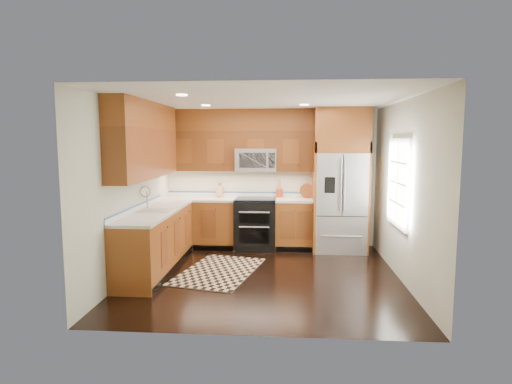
# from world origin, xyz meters

# --- Properties ---
(ground) EXTENTS (4.00, 4.00, 0.00)m
(ground) POSITION_xyz_m (0.00, 0.00, 0.00)
(ground) COLOR black
(ground) RESTS_ON ground
(wall_back) EXTENTS (4.00, 0.02, 2.60)m
(wall_back) POSITION_xyz_m (0.00, 2.00, 1.30)
(wall_back) COLOR beige
(wall_back) RESTS_ON ground
(wall_left) EXTENTS (0.02, 4.00, 2.60)m
(wall_left) POSITION_xyz_m (-2.00, 0.00, 1.30)
(wall_left) COLOR beige
(wall_left) RESTS_ON ground
(wall_right) EXTENTS (0.02, 4.00, 2.60)m
(wall_right) POSITION_xyz_m (2.00, 0.00, 1.30)
(wall_right) COLOR beige
(wall_right) RESTS_ON ground
(window) EXTENTS (0.04, 1.10, 1.30)m
(window) POSITION_xyz_m (1.98, 0.20, 1.40)
(window) COLOR white
(window) RESTS_ON ground
(base_cabinets) EXTENTS (2.85, 3.00, 0.90)m
(base_cabinets) POSITION_xyz_m (-1.23, 0.90, 0.45)
(base_cabinets) COLOR brown
(base_cabinets) RESTS_ON ground
(countertop) EXTENTS (2.86, 3.01, 0.04)m
(countertop) POSITION_xyz_m (-1.09, 1.01, 0.92)
(countertop) COLOR beige
(countertop) RESTS_ON base_cabinets
(upper_cabinets) EXTENTS (2.85, 3.00, 1.15)m
(upper_cabinets) POSITION_xyz_m (-1.15, 1.09, 2.02)
(upper_cabinets) COLOR maroon
(upper_cabinets) RESTS_ON ground
(range) EXTENTS (0.76, 0.67, 0.95)m
(range) POSITION_xyz_m (-0.25, 1.67, 0.47)
(range) COLOR black
(range) RESTS_ON ground
(microwave) EXTENTS (0.76, 0.40, 0.42)m
(microwave) POSITION_xyz_m (-0.25, 1.80, 1.66)
(microwave) COLOR #B2B2B7
(microwave) RESTS_ON ground
(refrigerator) EXTENTS (0.98, 0.75, 2.60)m
(refrigerator) POSITION_xyz_m (1.30, 1.63, 1.30)
(refrigerator) COLOR #B2B2B7
(refrigerator) RESTS_ON ground
(sink_faucet) EXTENTS (0.54, 0.44, 0.37)m
(sink_faucet) POSITION_xyz_m (-1.73, 0.23, 0.99)
(sink_faucet) COLOR #B2B2B7
(sink_faucet) RESTS_ON countertop
(rug) EXTENTS (1.37, 1.89, 0.01)m
(rug) POSITION_xyz_m (-0.71, 0.16, 0.01)
(rug) COLOR black
(rug) RESTS_ON ground
(knife_block) EXTENTS (0.12, 0.15, 0.27)m
(knife_block) POSITION_xyz_m (-0.97, 1.91, 1.05)
(knife_block) COLOR tan
(knife_block) RESTS_ON countertop
(utensil_crock) EXTENTS (0.14, 0.14, 0.34)m
(utensil_crock) POSITION_xyz_m (0.19, 1.92, 1.06)
(utensil_crock) COLOR #A23614
(utensil_crock) RESTS_ON countertop
(cutting_board) EXTENTS (0.29, 0.29, 0.02)m
(cutting_board) POSITION_xyz_m (0.72, 1.86, 0.95)
(cutting_board) COLOR maroon
(cutting_board) RESTS_ON countertop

